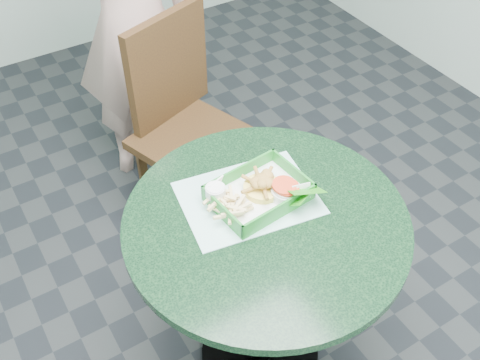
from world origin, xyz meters
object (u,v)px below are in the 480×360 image
sauce_ramekin (215,193)px  diner_person (132,19)px  dining_chair (182,114)px  food_basket (259,200)px  crab_sandwich (263,188)px  cafe_table (264,259)px

sauce_ramekin → diner_person: bearing=79.0°
dining_chair → sauce_ramekin: (-0.23, -0.70, 0.27)m
sauce_ramekin → food_basket: bearing=-30.3°
dining_chair → food_basket: 0.81m
crab_sandwich → sauce_ramekin: size_ratio=1.91×
cafe_table → crab_sandwich: size_ratio=7.31×
dining_chair → diner_person: (-0.03, 0.36, 0.27)m
diner_person → sauce_ramekin: 1.08m
cafe_table → sauce_ramekin: bearing=122.2°
crab_sandwich → cafe_table: bearing=-117.0°
dining_chair → food_basket: (-0.13, -0.76, 0.23)m
food_basket → crab_sandwich: bearing=21.9°
diner_person → crab_sandwich: bearing=109.1°
dining_chair → crab_sandwich: 0.81m
food_basket → sauce_ramekin: bearing=149.7°
dining_chair → diner_person: bearing=75.3°
crab_sandwich → diner_person: bearing=86.0°
cafe_table → crab_sandwich: 0.24m
crab_sandwich → sauce_ramekin: bearing=156.8°
cafe_table → diner_person: diner_person is taller
food_basket → crab_sandwich: (0.02, 0.01, 0.03)m
dining_chair → diner_person: size_ratio=0.58×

